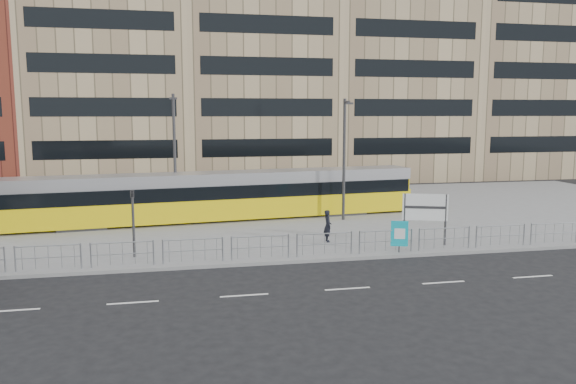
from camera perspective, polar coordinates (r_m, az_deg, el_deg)
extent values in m
plane|color=black|center=(25.29, -1.07, -7.36)|extent=(120.00, 120.00, 0.00)
cube|color=slate|center=(36.85, -4.48, -2.36)|extent=(64.00, 24.00, 0.15)
cube|color=gray|center=(25.32, -1.09, -7.16)|extent=(64.00, 0.25, 0.17)
cube|color=tan|center=(58.40, -17.39, 11.89)|extent=(14.00, 16.00, 22.00)
cube|color=tan|center=(58.82, -3.37, 13.19)|extent=(14.00, 16.00, 24.00)
cube|color=tan|center=(62.28, 9.76, 11.42)|extent=(14.00, 16.00, 21.00)
cube|color=tan|center=(68.64, 20.97, 11.52)|extent=(14.00, 16.00, 23.00)
cylinder|color=gray|center=(25.90, 3.09, -4.26)|extent=(32.00, 0.05, 0.05)
cylinder|color=gray|center=(26.01, 3.08, -5.34)|extent=(32.00, 0.04, 0.04)
cube|color=white|center=(21.76, 3.51, -9.93)|extent=(62.00, 0.12, 0.01)
cube|color=#DDC10C|center=(34.91, -6.88, -1.43)|extent=(25.20, 4.94, 1.43)
cube|color=black|center=(34.76, -6.90, 0.17)|extent=(24.84, 4.94, 0.81)
cube|color=#A8A7AC|center=(34.67, -6.92, 1.41)|extent=(25.18, 4.75, 0.72)
cube|color=#DDC10C|center=(38.82, 10.80, 0.31)|extent=(1.28, 2.12, 2.33)
cube|color=#DDC10C|center=(34.73, -26.76, -1.32)|extent=(1.28, 2.12, 2.33)
cylinder|color=#2D2D30|center=(34.81, -6.89, -0.34)|extent=(2.34, 2.34, 2.69)
cube|color=#2D2D30|center=(37.31, 5.41, -1.78)|extent=(2.90, 2.52, 0.45)
cube|color=#2D2D30|center=(34.50, -20.15, -3.05)|extent=(2.90, 2.52, 0.45)
cylinder|color=#2D2D30|center=(28.85, 11.74, -2.68)|extent=(0.11, 0.11, 2.57)
cylinder|color=#2D2D30|center=(29.03, 15.70, -2.74)|extent=(0.11, 0.11, 2.57)
cube|color=white|center=(28.82, 13.77, -1.51)|extent=(2.13, 0.85, 1.34)
cylinder|color=#2D2D30|center=(27.20, 11.23, -5.21)|extent=(0.06, 0.06, 0.81)
cube|color=#0DA9BF|center=(27.09, 11.26, -4.17)|extent=(0.79, 0.31, 1.21)
cube|color=white|center=(27.06, 11.28, -4.18)|extent=(0.48, 0.17, 0.50)
imported|color=black|center=(28.85, 4.05, -3.45)|extent=(0.41, 0.61, 1.65)
cylinder|color=#2D2D30|center=(26.55, -15.43, -3.25)|extent=(0.12, 0.12, 3.00)
imported|color=#2D2D30|center=(26.37, -15.52, -0.90)|extent=(0.21, 0.24, 1.00)
cylinder|color=#2D2D30|center=(34.94, -11.43, 3.43)|extent=(0.18, 0.18, 7.71)
cylinder|color=#2D2D30|center=(34.44, -11.59, 9.45)|extent=(0.14, 0.90, 0.14)
cube|color=#2D2D30|center=(33.99, -11.59, 9.30)|extent=(0.45, 0.20, 0.12)
cylinder|color=#2D2D30|center=(34.50, 5.71, 3.26)|extent=(0.18, 0.18, 7.42)
cylinder|color=#2D2D30|center=(34.00, 6.00, 9.10)|extent=(0.14, 0.90, 0.14)
cube|color=#2D2D30|center=(33.57, 6.23, 8.94)|extent=(0.45, 0.20, 0.12)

